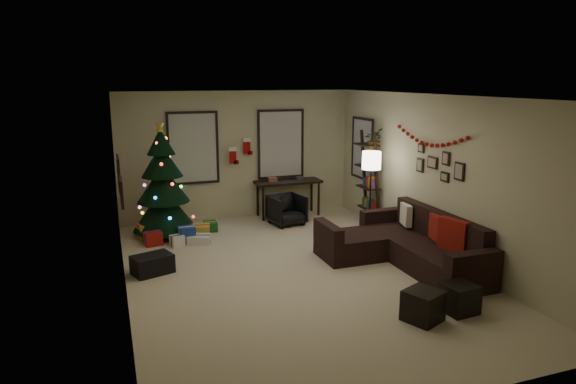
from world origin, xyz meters
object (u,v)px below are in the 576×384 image
object	(u,v)px
desk_chair	(287,210)
bookshelf	(369,181)
christmas_tree	(163,188)
sofa	(406,247)
desk	(288,185)

from	to	relation	value
desk_chair	bookshelf	size ratio (longest dim) A/B	0.32
desk_chair	christmas_tree	bearing A→B (deg)	166.41
sofa	bookshelf	world-z (taller)	bookshelf
sofa	desk_chair	xyz separation A→B (m)	(-1.08, 2.77, 0.03)
sofa	desk_chair	distance (m)	2.98
desk	christmas_tree	bearing A→B (deg)	-168.74
bookshelf	desk_chair	bearing A→B (deg)	156.62
christmas_tree	desk_chair	size ratio (longest dim) A/B	3.58
desk	bookshelf	xyz separation A→B (m)	(1.26, -1.31, 0.25)
christmas_tree	desk	size ratio (longest dim) A/B	1.54
sofa	bookshelf	size ratio (longest dim) A/B	1.38
christmas_tree	bookshelf	bearing A→B (deg)	-11.01
desk	desk_chair	size ratio (longest dim) A/B	2.32
sofa	bookshelf	bearing A→B (deg)	77.92
christmas_tree	sofa	bearing A→B (deg)	-39.35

